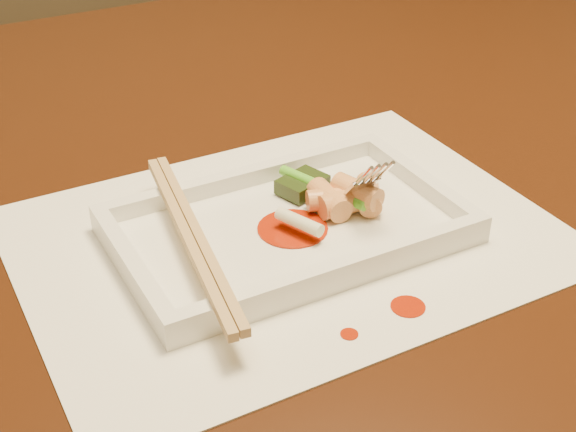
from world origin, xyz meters
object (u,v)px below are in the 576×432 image
table (251,233)px  fork (357,111)px  placemat (288,237)px  chopstick_a (187,237)px  plate_base (288,231)px

table → fork: (0.03, -0.14, 0.18)m
placemat → chopstick_a: chopstick_a is taller
chopstick_a → fork: (0.15, 0.02, 0.06)m
plate_base → chopstick_a: chopstick_a is taller
chopstick_a → plate_base: bearing=0.0°
plate_base → chopstick_a: bearing=-180.0°
placemat → plate_base: size_ratio=1.54×
plate_base → fork: 0.11m
placemat → plate_base: plate_base is taller
placemat → fork: 0.11m
table → chopstick_a: bearing=-128.4°
plate_base → fork: fork is taller
plate_base → chopstick_a: (-0.08, -0.00, 0.02)m
fork → plate_base: bearing=-165.6°
placemat → fork: fork is taller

